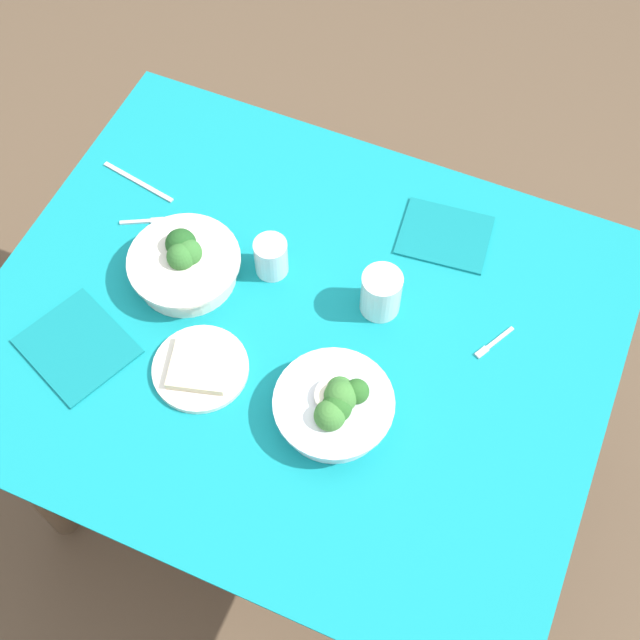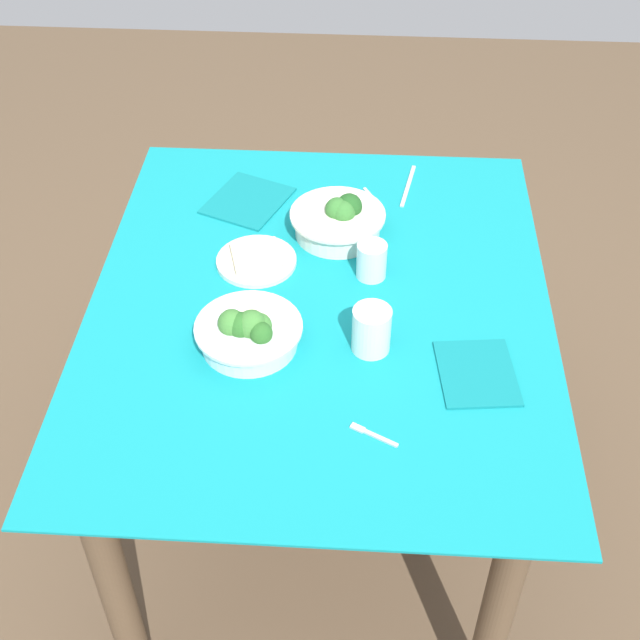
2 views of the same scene
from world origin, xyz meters
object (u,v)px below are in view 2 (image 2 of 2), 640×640
object	(u,v)px
bread_side_plate	(256,259)
water_glass_center	(371,330)
broccoli_bowl_far	(249,332)
napkin_folded_lower	(477,373)
table_knife_left	(408,186)
fork_by_near_bowl	(373,199)
fork_by_far_bowl	(372,434)
broccoli_bowl_near	(339,220)
water_glass_side	(372,260)
napkin_folded_upper	(248,201)

from	to	relation	value
bread_side_plate	water_glass_center	world-z (taller)	water_glass_center
broccoli_bowl_far	napkin_folded_lower	size ratio (longest dim) A/B	1.21
table_knife_left	napkin_folded_lower	bearing A→B (deg)	21.32
water_glass_center	table_knife_left	xyz separation A→B (m)	(0.60, -0.09, -0.05)
water_glass_center	napkin_folded_lower	world-z (taller)	water_glass_center
fork_by_near_bowl	water_glass_center	bearing A→B (deg)	-27.52
broccoli_bowl_far	fork_by_far_bowl	size ratio (longest dim) A/B	2.40
broccoli_bowl_far	fork_by_near_bowl	size ratio (longest dim) A/B	2.55
broccoli_bowl_near	napkin_folded_lower	distance (m)	0.54
fork_by_near_bowl	napkin_folded_lower	xyz separation A→B (m)	(-0.60, -0.22, 0.00)
water_glass_side	fork_by_far_bowl	xyz separation A→B (m)	(-0.47, -0.01, -0.04)
water_glass_side	napkin_folded_upper	xyz separation A→B (m)	(0.27, 0.31, -0.04)
water_glass_center	water_glass_side	bearing A→B (deg)	0.83
fork_by_near_bowl	napkin_folded_lower	size ratio (longest dim) A/B	0.47
broccoli_bowl_far	broccoli_bowl_near	bearing A→B (deg)	-22.84
fork_by_far_bowl	fork_by_near_bowl	distance (m)	0.77
water_glass_side	napkin_folded_upper	size ratio (longest dim) A/B	0.43
broccoli_bowl_near	fork_by_far_bowl	size ratio (longest dim) A/B	2.44
table_knife_left	napkin_folded_upper	size ratio (longest dim) A/B	0.94
bread_side_plate	table_knife_left	size ratio (longest dim) A/B	0.98
napkin_folded_upper	fork_by_near_bowl	bearing A→B (deg)	-85.00
bread_side_plate	napkin_folded_upper	distance (m)	0.25
bread_side_plate	fork_by_far_bowl	xyz separation A→B (m)	(-0.50, -0.27, -0.01)
broccoli_bowl_far	fork_by_near_bowl	distance (m)	0.60
fork_by_near_bowl	napkin_folded_upper	size ratio (longest dim) A/B	0.44
water_glass_center	broccoli_bowl_far	bearing A→B (deg)	91.93
water_glass_center	water_glass_side	size ratio (longest dim) A/B	1.19
napkin_folded_lower	fork_by_far_bowl	bearing A→B (deg)	129.42
broccoli_bowl_far	fork_by_near_bowl	bearing A→B (deg)	-24.61
broccoli_bowl_far	bread_side_plate	size ratio (longest dim) A/B	1.21
broccoli_bowl_far	napkin_folded_upper	size ratio (longest dim) A/B	1.11
napkin_folded_upper	water_glass_center	bearing A→B (deg)	-147.85
broccoli_bowl_near	napkin_folded_upper	world-z (taller)	broccoli_bowl_near
water_glass_side	fork_by_near_bowl	xyz separation A→B (m)	(0.30, -0.00, -0.04)
fork_by_far_bowl	table_knife_left	size ratio (longest dim) A/B	0.49
bread_side_plate	napkin_folded_upper	xyz separation A→B (m)	(0.24, 0.05, -0.01)
broccoli_bowl_near	bread_side_plate	xyz separation A→B (m)	(-0.13, 0.18, -0.03)
broccoli_bowl_far	napkin_folded_upper	world-z (taller)	broccoli_bowl_far
broccoli_bowl_far	napkin_folded_upper	distance (m)	0.52
napkin_folded_lower	bread_side_plate	bearing A→B (deg)	55.92
table_knife_left	water_glass_center	bearing A→B (deg)	2.18
bread_side_plate	fork_by_far_bowl	bearing A→B (deg)	-151.09
broccoli_bowl_far	water_glass_center	xyz separation A→B (m)	(0.01, -0.25, 0.01)
fork_by_far_bowl	napkin_folded_lower	size ratio (longest dim) A/B	0.50
water_glass_side	water_glass_center	bearing A→B (deg)	-179.17
bread_side_plate	napkin_folded_lower	xyz separation A→B (m)	(-0.33, -0.48, -0.01)
broccoli_bowl_far	water_glass_side	xyz separation A→B (m)	(0.24, -0.25, 0.00)
fork_by_far_bowl	napkin_folded_upper	distance (m)	0.81
broccoli_bowl_far	fork_by_far_bowl	xyz separation A→B (m)	(-0.23, -0.26, -0.04)
table_knife_left	napkin_folded_upper	bearing A→B (deg)	-66.79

